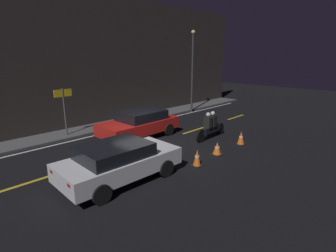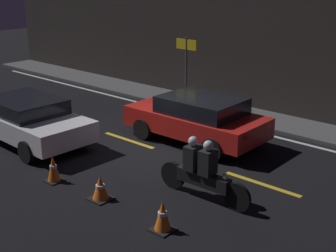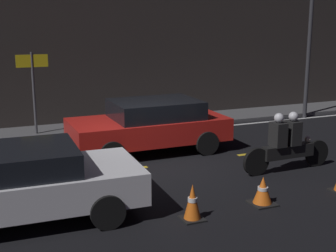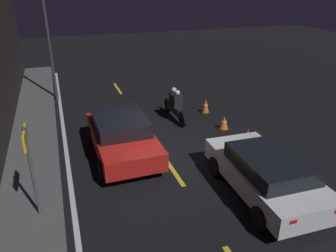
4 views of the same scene
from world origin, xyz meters
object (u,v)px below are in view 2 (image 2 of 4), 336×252
(traffic_cone_far, at_px, (163,216))
(shop_sign, at_px, (186,57))
(traffic_cone_mid, at_px, (100,188))
(taxi_red, at_px, (197,117))
(sedan_white, at_px, (29,119))
(traffic_cone_near, at_px, (53,169))
(motorcycle, at_px, (201,171))

(traffic_cone_far, distance_m, shop_sign, 8.87)
(traffic_cone_mid, relative_size, traffic_cone_far, 0.86)
(traffic_cone_mid, distance_m, traffic_cone_far, 1.89)
(traffic_cone_mid, bearing_deg, taxi_red, 98.99)
(sedan_white, relative_size, traffic_cone_near, 6.26)
(taxi_red, relative_size, traffic_cone_near, 6.28)
(motorcycle, bearing_deg, traffic_cone_mid, -138.34)
(traffic_cone_far, bearing_deg, shop_sign, 126.45)
(traffic_cone_far, bearing_deg, motorcycle, 99.93)
(sedan_white, bearing_deg, motorcycle, 6.32)
(motorcycle, height_order, traffic_cone_near, motorcycle)
(traffic_cone_near, height_order, traffic_cone_mid, traffic_cone_near)
(sedan_white, distance_m, shop_sign, 6.13)
(traffic_cone_near, bearing_deg, taxi_red, 79.01)
(traffic_cone_near, distance_m, traffic_cone_mid, 1.54)
(traffic_cone_mid, bearing_deg, shop_sign, 115.36)
(motorcycle, bearing_deg, traffic_cone_near, -153.95)
(traffic_cone_mid, relative_size, shop_sign, 0.23)
(sedan_white, bearing_deg, traffic_cone_far, -8.30)
(traffic_cone_near, bearing_deg, traffic_cone_mid, 4.70)
(sedan_white, height_order, shop_sign, shop_sign)
(traffic_cone_mid, height_order, traffic_cone_far, traffic_cone_far)
(traffic_cone_near, relative_size, traffic_cone_mid, 1.20)
(motorcycle, relative_size, shop_sign, 0.98)
(motorcycle, distance_m, traffic_cone_near, 3.56)
(traffic_cone_far, bearing_deg, traffic_cone_mid, 178.16)
(taxi_red, bearing_deg, traffic_cone_far, 120.02)
(taxi_red, xyz_separation_m, traffic_cone_far, (2.57, -4.35, -0.42))
(shop_sign, bearing_deg, traffic_cone_mid, -64.64)
(sedan_white, xyz_separation_m, taxi_red, (3.61, 3.27, 0.03))
(traffic_cone_far, height_order, shop_sign, shop_sign)
(traffic_cone_mid, xyz_separation_m, traffic_cone_far, (1.89, -0.06, 0.04))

